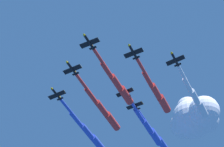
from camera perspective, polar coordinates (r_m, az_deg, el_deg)
name	(u,v)px	position (r m, az deg, el deg)	size (l,w,h in m)	color
jet_lead	(117,83)	(231.24, 0.53, -1.06)	(26.84, 45.79, 3.89)	black
jet_port_inner	(156,92)	(237.46, 4.96, -2.04)	(27.32, 46.08, 3.94)	black
jet_starboard_inner	(103,109)	(248.56, -1.06, -4.01)	(29.72, 50.95, 3.98)	black
jet_port_mid	(195,97)	(245.48, 9.27, -2.63)	(26.62, 46.55, 4.05)	black
jet_starboard_mid	(88,132)	(264.14, -2.72, -6.55)	(31.08, 52.74, 4.05)	black
jet_port_outer	(148,127)	(264.02, 4.02, -5.94)	(28.83, 49.27, 4.05)	black
jet_starboard_outer	(155,135)	(272.73, 4.85, -6.83)	(26.19, 45.87, 3.89)	black
cloud_puff	(195,118)	(303.21, 9.22, -4.88)	(36.84, 29.91, 25.86)	white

